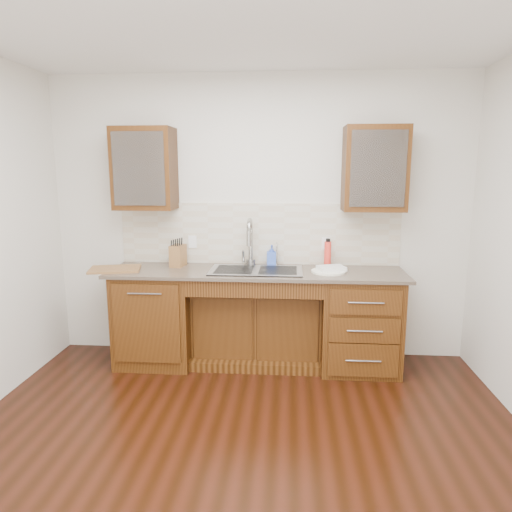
# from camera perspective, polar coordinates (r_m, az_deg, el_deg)

# --- Properties ---
(ground) EXTENTS (4.00, 3.50, 0.10)m
(ground) POSITION_cam_1_polar(r_m,az_deg,el_deg) (3.25, -2.04, -24.42)
(ground) COLOR black
(wall_back) EXTENTS (4.00, 0.10, 2.70)m
(wall_back) POSITION_cam_1_polar(r_m,az_deg,el_deg) (4.47, 0.39, 4.75)
(wall_back) COLOR silver
(wall_back) RESTS_ON ground
(wall_front) EXTENTS (4.00, 0.10, 2.70)m
(wall_front) POSITION_cam_1_polar(r_m,az_deg,el_deg) (1.01, -14.54, -17.83)
(wall_front) COLOR silver
(wall_front) RESTS_ON ground
(base_cabinet_left) EXTENTS (0.70, 0.62, 0.88)m
(base_cabinet_left) POSITION_cam_1_polar(r_m,az_deg,el_deg) (4.48, -12.26, -7.40)
(base_cabinet_left) COLOR #593014
(base_cabinet_left) RESTS_ON ground
(base_cabinet_center) EXTENTS (1.20, 0.44, 0.70)m
(base_cabinet_center) POSITION_cam_1_polar(r_m,az_deg,el_deg) (4.43, 0.13, -8.60)
(base_cabinet_center) COLOR #593014
(base_cabinet_center) RESTS_ON ground
(base_cabinet_right) EXTENTS (0.70, 0.62, 0.88)m
(base_cabinet_right) POSITION_cam_1_polar(r_m,az_deg,el_deg) (4.35, 12.73, -7.99)
(base_cabinet_right) COLOR #593014
(base_cabinet_right) RESTS_ON ground
(countertop) EXTENTS (2.70, 0.65, 0.03)m
(countertop) POSITION_cam_1_polar(r_m,az_deg,el_deg) (4.18, 0.03, -2.02)
(countertop) COLOR #84705B
(countertop) RESTS_ON base_cabinet_left
(backsplash) EXTENTS (2.70, 0.02, 0.59)m
(backsplash) POSITION_cam_1_polar(r_m,az_deg,el_deg) (4.43, 0.33, 2.80)
(backsplash) COLOR beige
(backsplash) RESTS_ON wall_back
(sink) EXTENTS (0.84, 0.46, 0.19)m
(sink) POSITION_cam_1_polar(r_m,az_deg,el_deg) (4.18, 0.01, -3.00)
(sink) COLOR #9E9EA5
(sink) RESTS_ON countertop
(faucet) EXTENTS (0.04, 0.04, 0.40)m
(faucet) POSITION_cam_1_polar(r_m,az_deg,el_deg) (4.35, -0.68, 1.39)
(faucet) COLOR #999993
(faucet) RESTS_ON countertop
(filter_tap) EXTENTS (0.02, 0.02, 0.24)m
(filter_tap) POSITION_cam_1_polar(r_m,az_deg,el_deg) (4.36, 2.61, 0.33)
(filter_tap) COLOR #999993
(filter_tap) RESTS_ON countertop
(upper_cabinet_left) EXTENTS (0.55, 0.34, 0.75)m
(upper_cabinet_left) POSITION_cam_1_polar(r_m,az_deg,el_deg) (4.43, -13.73, 10.54)
(upper_cabinet_left) COLOR #593014
(upper_cabinet_left) RESTS_ON wall_back
(upper_cabinet_right) EXTENTS (0.55, 0.34, 0.75)m
(upper_cabinet_right) POSITION_cam_1_polar(r_m,az_deg,el_deg) (4.28, 14.60, 10.50)
(upper_cabinet_right) COLOR #593014
(upper_cabinet_right) RESTS_ON wall_back
(outlet_left) EXTENTS (0.08, 0.01, 0.12)m
(outlet_left) POSITION_cam_1_polar(r_m,az_deg,el_deg) (4.52, -7.93, 1.77)
(outlet_left) COLOR white
(outlet_left) RESTS_ON backsplash
(outlet_right) EXTENTS (0.08, 0.01, 0.12)m
(outlet_right) POSITION_cam_1_polar(r_m,az_deg,el_deg) (4.43, 8.73, 1.56)
(outlet_right) COLOR white
(outlet_right) RESTS_ON backsplash
(soap_bottle) EXTENTS (0.09, 0.09, 0.19)m
(soap_bottle) POSITION_cam_1_polar(r_m,az_deg,el_deg) (4.40, 1.97, 0.13)
(soap_bottle) COLOR blue
(soap_bottle) RESTS_ON countertop
(water_bottle) EXTENTS (0.07, 0.07, 0.24)m
(water_bottle) POSITION_cam_1_polar(r_m,az_deg,el_deg) (4.36, 8.94, 0.21)
(water_bottle) COLOR red
(water_bottle) RESTS_ON countertop
(plate) EXTENTS (0.35, 0.35, 0.02)m
(plate) POSITION_cam_1_polar(r_m,az_deg,el_deg) (4.15, 9.04, -1.91)
(plate) COLOR white
(plate) RESTS_ON countertop
(dish_towel) EXTENTS (0.27, 0.23, 0.04)m
(dish_towel) POSITION_cam_1_polar(r_m,az_deg,el_deg) (4.17, 9.39, -1.52)
(dish_towel) COLOR white
(dish_towel) RESTS_ON plate
(knife_block) EXTENTS (0.14, 0.20, 0.20)m
(knife_block) POSITION_cam_1_polar(r_m,az_deg,el_deg) (4.40, -9.72, 0.05)
(knife_block) COLOR #A68C53
(knife_block) RESTS_ON countertop
(cutting_board) EXTENTS (0.51, 0.41, 0.02)m
(cutting_board) POSITION_cam_1_polar(r_m,az_deg,el_deg) (4.38, -17.22, -1.57)
(cutting_board) COLOR #925C3C
(cutting_board) RESTS_ON countertop
(cup_left_a) EXTENTS (0.15, 0.15, 0.09)m
(cup_left_a) POSITION_cam_1_polar(r_m,az_deg,el_deg) (4.46, -15.03, 9.77)
(cup_left_a) COLOR white
(cup_left_a) RESTS_ON upper_cabinet_left
(cup_left_b) EXTENTS (0.10, 0.10, 0.09)m
(cup_left_b) POSITION_cam_1_polar(r_m,az_deg,el_deg) (4.41, -12.94, 9.84)
(cup_left_b) COLOR white
(cup_left_b) RESTS_ON upper_cabinet_left
(cup_right_a) EXTENTS (0.14, 0.14, 0.09)m
(cup_right_a) POSITION_cam_1_polar(r_m,az_deg,el_deg) (4.26, 12.71, 9.85)
(cup_right_a) COLOR white
(cup_right_a) RESTS_ON upper_cabinet_right
(cup_right_b) EXTENTS (0.11, 0.11, 0.10)m
(cup_right_b) POSITION_cam_1_polar(r_m,az_deg,el_deg) (4.29, 15.13, 9.79)
(cup_right_b) COLOR silver
(cup_right_b) RESTS_ON upper_cabinet_right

